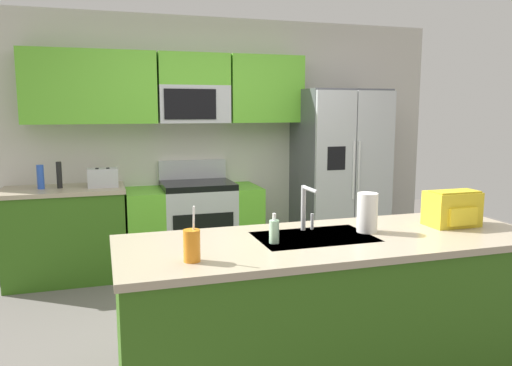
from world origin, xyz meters
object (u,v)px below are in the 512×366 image
pepper_mill (59,175)px  bottle_blue (40,177)px  backpack (453,208)px  drink_cup_orange (192,245)px  range_oven (194,226)px  sink_faucet (306,204)px  toaster (103,178)px  soap_dispenser (274,231)px  paper_towel_roll (367,213)px  refrigerator (339,175)px

pepper_mill → bottle_blue: size_ratio=1.11×
bottle_blue → backpack: backpack is taller
pepper_mill → drink_cup_orange: size_ratio=0.90×
pepper_mill → range_oven: bearing=0.1°
pepper_mill → sink_faucet: 2.74m
toaster → soap_dispenser: 2.56m
sink_faucet → soap_dispenser: sink_faucet is taller
range_oven → soap_dispenser: 2.51m
paper_towel_roll → refrigerator: bearing=67.1°
soap_dispenser → refrigerator: bearing=56.1°
toaster → sink_faucet: size_ratio=0.99×
refrigerator → bottle_blue: (-3.05, 0.07, 0.09)m
toaster → backpack: backpack is taller
sink_faucet → bottle_blue: bearing=127.7°
sink_faucet → drink_cup_orange: bearing=-152.5°
bottle_blue → drink_cup_orange: 2.82m
range_oven → toaster: (-0.89, -0.05, 0.55)m
paper_towel_roll → backpack: paper_towel_roll is taller
toaster → sink_faucet: (1.18, -2.19, 0.08)m
range_oven → paper_towel_roll: (0.64, -2.38, 0.58)m
backpack → pepper_mill: bearing=136.5°
pepper_mill → drink_cup_orange: bearing=-73.3°
pepper_mill → drink_cup_orange: drink_cup_orange is taller
pepper_mill → bottle_blue: 0.16m
drink_cup_orange → toaster: bearing=98.8°
range_oven → sink_faucet: bearing=-82.6°
toaster → sink_faucet: bearing=-61.8°
refrigerator → soap_dispenser: (-1.60, -2.38, 0.04)m
range_oven → bottle_blue: bearing=-179.9°
bottle_blue → drink_cup_orange: (0.96, -2.65, -0.03)m
paper_towel_roll → toaster: bearing=123.3°
range_oven → paper_towel_roll: bearing=-75.0°
toaster → soap_dispenser: size_ratio=1.65×
pepper_mill → paper_towel_roll: pepper_mill is taller
drink_cup_orange → paper_towel_roll: size_ratio=1.16×
refrigerator → paper_towel_roll: 2.50m
sink_faucet → drink_cup_orange: sink_faucet is taller
refrigerator → backpack: (-0.37, -2.32, 0.09)m
paper_towel_roll → backpack: 0.60m
drink_cup_orange → pepper_mill: bearing=106.7°
toaster → bottle_blue: bearing=174.8°
pepper_mill → backpack: pepper_mill is taller
range_oven → soap_dispenser: (0.01, -2.45, 0.53)m
pepper_mill → paper_towel_roll: 3.05m
backpack → toaster: bearing=132.3°
pepper_mill → sink_faucet: size_ratio=0.89×
paper_towel_roll → pepper_mill: bearing=128.9°
range_oven → soap_dispenser: size_ratio=8.00×
toaster → paper_towel_roll: paper_towel_roll is taller
range_oven → refrigerator: (1.61, -0.07, 0.48)m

